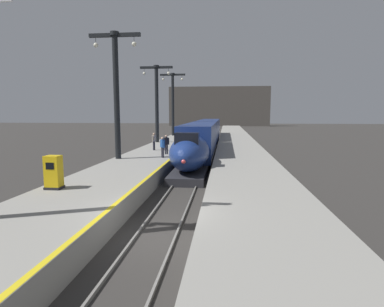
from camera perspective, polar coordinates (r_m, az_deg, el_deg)
The scene contains 16 objects.
ground_plane at distance 12.14m, azimuth -6.69°, elevation -15.11°, with size 260.00×260.00×0.00m, color #33302D.
platform_left at distance 36.51m, azimuth -4.27°, elevation 0.94°, with size 4.80×110.00×1.05m, color gray.
platform_right at distance 35.94m, azimuth 8.54°, elevation 0.77°, with size 4.80×110.00×1.05m, color gray.
platform_left_safety_stripe at distance 36.11m, azimuth -0.72°, elevation 1.73°, with size 0.20×107.80×0.01m, color yellow.
rail_main_left at distance 38.83m, azimuth 1.27°, elevation 0.65°, with size 0.08×110.00×0.12m, color slate.
rail_main_right at distance 38.73m, azimuth 3.48°, elevation 0.62°, with size 0.08×110.00×0.12m, color slate.
highspeed_train_main at distance 37.37m, azimuth 2.26°, elevation 3.26°, with size 2.92×38.00×3.60m.
station_column_mid at distance 25.21m, azimuth -13.75°, elevation 12.23°, with size 4.00×0.68×9.69m.
station_column_far at distance 38.84m, azimuth -6.50°, elevation 10.34°, with size 4.00×0.68×9.32m.
station_column_distant at distance 50.26m, azimuth -3.55°, elevation 10.02°, with size 4.00×0.68×9.84m.
passenger_near_edge at distance 30.45m, azimuth -7.00°, elevation 2.47°, with size 0.31×0.55×1.69m.
passenger_mid_platform at distance 25.17m, azimuth -5.43°, elevation 1.46°, with size 0.42×0.45×1.69m.
passenger_far_waiting at distance 27.35m, azimuth -4.75°, elevation 1.95°, with size 0.49×0.39×1.69m.
rolling_suitcase at distance 30.19m, azimuth -4.85°, elevation 1.15°, with size 0.40×0.22×0.98m.
ticket_machine_yellow at distance 16.18m, azimuth -24.05°, elevation -3.38°, with size 0.76×0.62×1.60m.
terminus_back_wall at distance 112.97m, azimuth 4.96°, elevation 8.60°, with size 36.00×2.00×14.00m, color #4C4742.
Camera 1 is at (2.56, -10.92, 4.64)m, focal length 29.07 mm.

